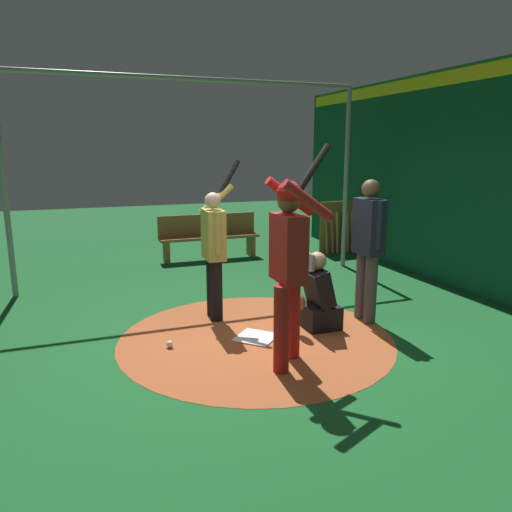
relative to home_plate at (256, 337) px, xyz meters
name	(u,v)px	position (x,y,z in m)	size (l,w,h in m)	color
ground_plane	(256,338)	(0.00, 0.00, -0.01)	(27.23, 27.23, 0.00)	#195B28
dirt_circle	(256,338)	(0.00, 0.00, -0.01)	(3.08, 3.08, 0.01)	#AD562D
home_plate	(256,337)	(0.00, 0.00, 0.00)	(0.42, 0.42, 0.01)	white
batter	(289,255)	(-0.06, 0.73, 1.09)	(0.68, 0.49, 2.14)	maroon
catcher	(317,299)	(-0.79, -0.05, 0.35)	(0.58, 0.40, 0.93)	black
umpire	(368,243)	(-1.48, -0.09, 0.97)	(0.22, 0.49, 1.74)	#4C4C51
visitor	(214,247)	(0.24, -0.83, 0.90)	(0.54, 0.50, 1.96)	black
cage_frame	(256,140)	(0.00, 0.00, 2.17)	(5.49, 5.52, 3.15)	gray
bat_rack	(346,228)	(-3.38, -3.76, 0.48)	(1.18, 0.19, 1.05)	olive
bench	(209,235)	(-0.58, -4.17, 0.44)	(1.92, 0.36, 0.85)	olive
baseball_0	(170,344)	(0.96, -0.07, 0.03)	(0.07, 0.07, 0.07)	white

